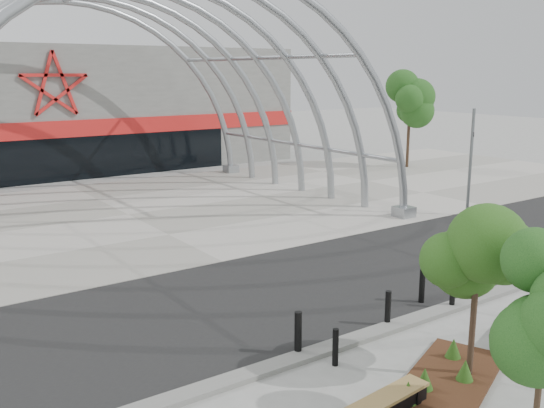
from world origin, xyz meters
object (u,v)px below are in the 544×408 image
signal_pole (471,161)px  bollard_2 (388,309)px  bench_0 (384,408)px  bench_1 (519,332)px  street_tree_1 (478,252)px

signal_pole → bollard_2: (-11.83, -6.65, -2.05)m
bench_0 → bench_1: bearing=5.9°
bollard_2 → bench_0: bearing=-136.3°
signal_pole → bench_1: size_ratio=2.03×
bollard_2 → bench_1: bearing=-51.8°
signal_pole → bollard_2: signal_pole is taller
signal_pole → street_tree_1: (-12.32, -9.57, 0.27)m
bench_1 → signal_pole: bearing=42.8°
street_tree_1 → bench_1: bearing=9.9°
bench_0 → bench_1: size_ratio=0.93×
street_tree_1 → signal_pole: bearing=37.8°
bench_1 → street_tree_1: bearing=-170.1°
street_tree_1 → bench_0: 3.71m
signal_pole → bollard_2: 13.72m
bench_1 → bollard_2: bollard_2 is taller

